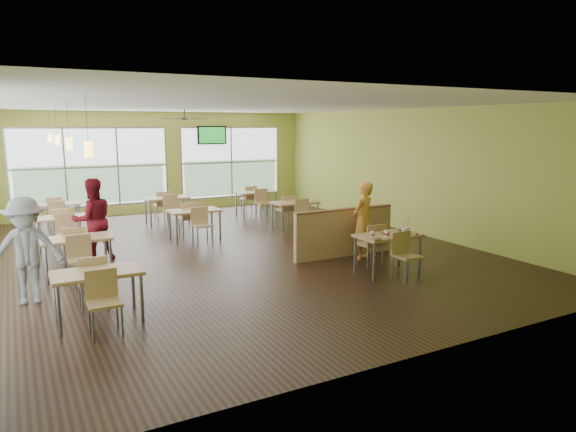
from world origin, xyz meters
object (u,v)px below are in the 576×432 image
object	(u,v)px
main_table	(388,241)
half_wall_divider	(344,232)
food_basket	(404,230)
man_plaid	(363,221)

from	to	relation	value
main_table	half_wall_divider	size ratio (longest dim) A/B	0.63
half_wall_divider	food_basket	distance (m)	1.49
half_wall_divider	man_plaid	xyz separation A→B (m)	(0.21, -0.37, 0.29)
man_plaid	food_basket	size ratio (longest dim) A/B	7.10
main_table	food_basket	world-z (taller)	main_table
man_plaid	food_basket	distance (m)	1.06
man_plaid	food_basket	bearing A→B (deg)	77.58
food_basket	half_wall_divider	bearing A→B (deg)	106.47
main_table	man_plaid	size ratio (longest dim) A/B	0.93
main_table	food_basket	distance (m)	0.44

